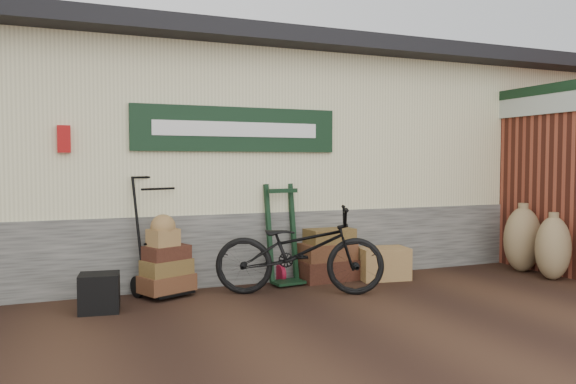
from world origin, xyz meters
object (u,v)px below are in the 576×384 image
object	(u,v)px
porter_trolley	(159,234)
black_trunk	(99,293)
bicycle	(300,245)
wicker_hamper	(383,263)
green_barrow	(283,234)
suitcase_stack	(327,254)

from	to	relation	value
porter_trolley	black_trunk	xyz separation A→B (m)	(-0.70, -0.54, -0.51)
bicycle	porter_trolley	bearing A→B (deg)	91.67
wicker_hamper	bicycle	size ratio (longest dim) A/B	0.33
black_trunk	bicycle	bearing A→B (deg)	-1.63
green_barrow	bicycle	world-z (taller)	green_barrow
porter_trolley	suitcase_stack	size ratio (longest dim) A/B	1.82
green_barrow	bicycle	distance (m)	0.61
suitcase_stack	wicker_hamper	distance (m)	0.76
green_barrow	bicycle	bearing A→B (deg)	-99.95
porter_trolley	green_barrow	distance (m)	1.56
suitcase_stack	bicycle	distance (m)	0.92
porter_trolley	suitcase_stack	xyz separation A→B (m)	(2.17, -0.00, -0.36)
porter_trolley	black_trunk	distance (m)	1.02
wicker_hamper	suitcase_stack	bearing A→B (deg)	161.18
bicycle	green_barrow	bearing A→B (deg)	20.32
suitcase_stack	bicycle	xyz separation A→B (m)	(-0.65, -0.61, 0.23)
green_barrow	wicker_hamper	world-z (taller)	green_barrow
porter_trolley	bicycle	distance (m)	1.64
porter_trolley	green_barrow	size ratio (longest dim) A/B	1.12
porter_trolley	black_trunk	size ratio (longest dim) A/B	3.55
green_barrow	wicker_hamper	xyz separation A→B (m)	(1.33, -0.24, -0.42)
green_barrow	wicker_hamper	size ratio (longest dim) A/B	1.96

